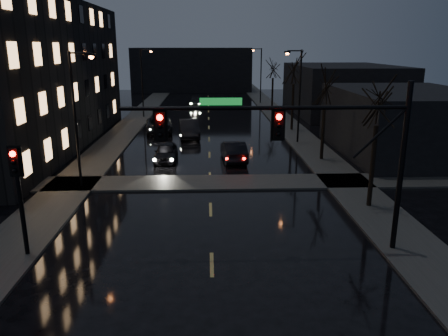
{
  "coord_description": "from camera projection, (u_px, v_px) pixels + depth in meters",
  "views": [
    {
      "loc": [
        -0.09,
        -7.47,
        8.25
      ],
      "look_at": [
        0.58,
        10.61,
        3.2
      ],
      "focal_mm": 35.0,
      "sensor_mm": 36.0,
      "label": 1
    }
  ],
  "objects": [
    {
      "name": "sidewalk_left",
      "position": [
        122.0,
        133.0,
        42.78
      ],
      "size": [
        3.0,
        140.0,
        0.12
      ],
      "primitive_type": "cube",
      "color": "#2D2D2B",
      "rests_on": "ground"
    },
    {
      "name": "sidewalk_right",
      "position": [
        294.0,
        132.0,
        43.39
      ],
      "size": [
        3.0,
        140.0,
        0.12
      ],
      "primitive_type": "cube",
      "color": "#2D2D2B",
      "rests_on": "ground"
    },
    {
      "name": "sidewalk_cross",
      "position": [
        210.0,
        183.0,
        27.2
      ],
      "size": [
        40.0,
        3.0,
        0.12
      ],
      "primitive_type": "cube",
      "color": "#2D2D2B",
      "rests_on": "ground"
    },
    {
      "name": "apartment_block",
      "position": [
        9.0,
        75.0,
        36.08
      ],
      "size": [
        12.0,
        30.0,
        12.0
      ],
      "primitive_type": "cube",
      "color": "black",
      "rests_on": "ground"
    },
    {
      "name": "commercial_right_near",
      "position": [
        406.0,
        122.0,
        34.32
      ],
      "size": [
        10.0,
        14.0,
        5.0
      ],
      "primitive_type": "cube",
      "color": "black",
      "rests_on": "ground"
    },
    {
      "name": "commercial_right_far",
      "position": [
        342.0,
        89.0,
        55.41
      ],
      "size": [
        12.0,
        18.0,
        6.0
      ],
      "primitive_type": "cube",
      "color": "black",
      "rests_on": "ground"
    },
    {
      "name": "far_block",
      "position": [
        192.0,
        69.0,
        83.3
      ],
      "size": [
        22.0,
        10.0,
        8.0
      ],
      "primitive_type": "cube",
      "color": "black",
      "rests_on": "ground"
    },
    {
      "name": "signal_mast",
      "position": [
        310.0,
        137.0,
        16.9
      ],
      "size": [
        11.11,
        0.41,
        7.0
      ],
      "color": "black",
      "rests_on": "ground"
    },
    {
      "name": "signal_pole_left",
      "position": [
        19.0,
        186.0,
        16.99
      ],
      "size": [
        0.35,
        0.41,
        4.53
      ],
      "color": "black",
      "rests_on": "ground"
    },
    {
      "name": "tree_near",
      "position": [
        380.0,
        89.0,
        21.51
      ],
      "size": [
        3.52,
        3.52,
        8.08
      ],
      "color": "black",
      "rests_on": "ground"
    },
    {
      "name": "tree_mid_a",
      "position": [
        326.0,
        81.0,
        31.24
      ],
      "size": [
        3.3,
        3.3,
        7.58
      ],
      "color": "black",
      "rests_on": "ground"
    },
    {
      "name": "tree_mid_b",
      "position": [
        294.0,
        64.0,
        42.58
      ],
      "size": [
        3.74,
        3.74,
        8.59
      ],
      "color": "black",
      "rests_on": "ground"
    },
    {
      "name": "tree_far",
      "position": [
        273.0,
        64.0,
        56.2
      ],
      "size": [
        3.43,
        3.43,
        7.88
      ],
      "color": "black",
      "rests_on": "ground"
    },
    {
      "name": "streetlight_l_near",
      "position": [
        78.0,
        109.0,
        25.18
      ],
      "size": [
        1.53,
        0.28,
        8.0
      ],
      "color": "black",
      "rests_on": "ground"
    },
    {
      "name": "streetlight_l_far",
      "position": [
        144.0,
        77.0,
        51.17
      ],
      "size": [
        1.53,
        0.28,
        8.0
      ],
      "color": "black",
      "rests_on": "ground"
    },
    {
      "name": "streetlight_r_mid",
      "position": [
        297.0,
        89.0,
        37.27
      ],
      "size": [
        1.53,
        0.28,
        8.0
      ],
      "color": "black",
      "rests_on": "ground"
    },
    {
      "name": "streetlight_r_far",
      "position": [
        260.0,
        71.0,
        64.22
      ],
      "size": [
        1.53,
        0.28,
        8.0
      ],
      "color": "black",
      "rests_on": "ground"
    },
    {
      "name": "oncoming_car_a",
      "position": [
        166.0,
        152.0,
        32.39
      ],
      "size": [
        1.64,
        4.03,
        1.37
      ],
      "primitive_type": "imported",
      "rotation": [
        0.0,
        0.0,
        0.01
      ],
      "color": "black",
      "rests_on": "ground"
    },
    {
      "name": "oncoming_car_b",
      "position": [
        189.0,
        129.0,
        40.79
      ],
      "size": [
        2.23,
        5.16,
        1.65
      ],
      "primitive_type": "imported",
      "rotation": [
        0.0,
        0.0,
        0.1
      ],
      "color": "black",
      "rests_on": "ground"
    },
    {
      "name": "oncoming_car_c",
      "position": [
        159.0,
        125.0,
        43.16
      ],
      "size": [
        3.1,
        5.62,
        1.49
      ],
      "primitive_type": "imported",
      "rotation": [
        0.0,
        0.0,
        0.12
      ],
      "color": "black",
      "rests_on": "ground"
    },
    {
      "name": "oncoming_car_d",
      "position": [
        196.0,
        102.0,
        62.09
      ],
      "size": [
        1.94,
        4.51,
        1.3
      ],
      "primitive_type": "imported",
      "rotation": [
        0.0,
        0.0,
        -0.03
      ],
      "color": "black",
      "rests_on": "ground"
    },
    {
      "name": "lead_car",
      "position": [
        234.0,
        151.0,
        32.49
      ],
      "size": [
        1.9,
        4.64,
        1.49
      ],
      "primitive_type": "imported",
      "rotation": [
        0.0,
        0.0,
        3.21
      ],
      "color": "black",
      "rests_on": "ground"
    }
  ]
}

